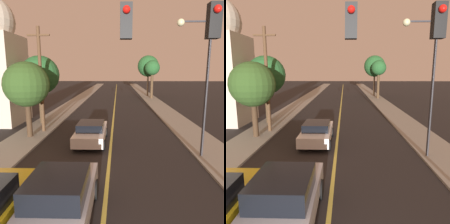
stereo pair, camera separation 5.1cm
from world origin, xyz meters
TOP-DOWN VIEW (x-y plane):
  - road_surface at (0.00, 36.00)m, footprint 9.15×80.00m
  - sidewalk_left at (-5.83, 36.00)m, footprint 2.50×80.00m
  - sidewalk_right at (5.83, 36.00)m, footprint 2.50×80.00m
  - car_near_lane_front at (-1.28, 3.17)m, footprint 1.98×4.38m
  - car_near_lane_second at (-1.28, 10.92)m, footprint 1.95×4.41m
  - streetlamp_right at (4.53, 8.55)m, footprint 1.72×0.36m
  - utility_pole_left at (-5.18, 13.17)m, footprint 1.60×0.24m
  - tree_left_near at (-6.22, 15.97)m, footprint 3.26×3.26m
  - tree_left_far at (-5.66, 11.76)m, footprint 3.01×3.01m
  - tree_right_near at (6.07, 34.00)m, footprint 2.43×2.43m
  - tree_right_far at (5.82, 37.21)m, footprint 3.75×3.75m

SIDE VIEW (x-z plane):
  - road_surface at x=0.00m, z-range 0.00..0.01m
  - sidewalk_left at x=-5.83m, z-range 0.00..0.12m
  - sidewalk_right at x=5.83m, z-range 0.00..0.12m
  - car_near_lane_second at x=-1.28m, z-range 0.02..1.40m
  - car_near_lane_front at x=-1.28m, z-range 0.01..1.66m
  - tree_left_far at x=-5.66m, z-range 1.14..6.24m
  - utility_pole_left at x=-5.18m, z-range 0.28..7.83m
  - tree_left_near at x=-6.22m, z-range 1.33..7.09m
  - streetlamp_right at x=4.53m, z-range 1.11..8.08m
  - tree_right_near at x=6.07m, z-range 1.87..8.10m
  - tree_right_far at x=5.82m, z-range 1.83..9.03m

